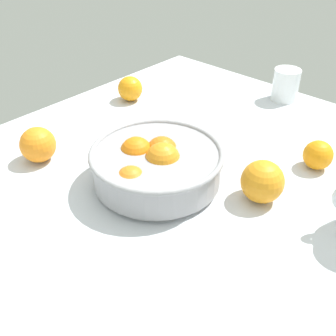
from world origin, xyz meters
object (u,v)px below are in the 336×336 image
(loose_orange_1, at_px, (38,145))
(juice_glass, at_px, (285,87))
(loose_orange_2, at_px, (318,155))
(fruit_bowl, at_px, (156,165))
(loose_orange_0, at_px, (262,182))
(loose_orange_3, at_px, (130,89))

(loose_orange_1, bearing_deg, juice_glass, -20.63)
(juice_glass, bearing_deg, loose_orange_2, -139.19)
(juice_glass, height_order, loose_orange_1, juice_glass)
(loose_orange_1, bearing_deg, fruit_bowl, -66.38)
(fruit_bowl, xyz_separation_m, loose_orange_1, (-0.11, 0.26, -0.01))
(loose_orange_0, height_order, loose_orange_2, loose_orange_0)
(loose_orange_3, bearing_deg, loose_orange_2, -85.90)
(fruit_bowl, relative_size, juice_glass, 3.02)
(loose_orange_3, bearing_deg, juice_glass, -46.95)
(loose_orange_1, bearing_deg, loose_orange_0, -64.14)
(loose_orange_1, height_order, loose_orange_2, loose_orange_1)
(loose_orange_0, xyz_separation_m, loose_orange_3, (0.14, 0.53, -0.01))
(loose_orange_1, xyz_separation_m, loose_orange_3, (0.36, 0.08, -0.00))
(fruit_bowl, bearing_deg, loose_orange_1, 113.62)
(juice_glass, distance_m, loose_orange_3, 0.45)
(loose_orange_0, distance_m, loose_orange_2, 0.19)
(fruit_bowl, height_order, loose_orange_1, fruit_bowl)
(fruit_bowl, height_order, juice_glass, fruit_bowl)
(juice_glass, bearing_deg, loose_orange_3, 133.05)
(loose_orange_1, height_order, loose_orange_3, loose_orange_1)
(loose_orange_0, distance_m, loose_orange_1, 0.50)
(loose_orange_0, bearing_deg, loose_orange_2, -9.98)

